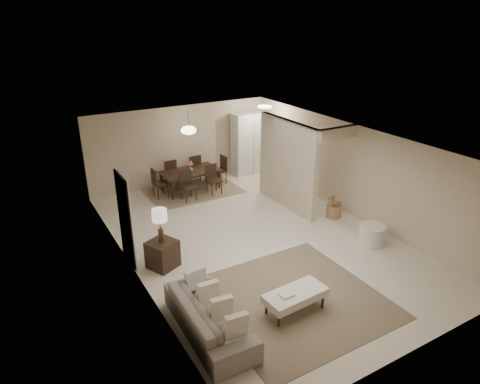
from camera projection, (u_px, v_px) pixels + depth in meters
floor at (255, 239)px, 10.52m from camera, size 9.00×9.00×0.00m
ceiling at (257, 141)px, 9.55m from camera, size 9.00×9.00×0.00m
back_wall at (181, 145)px, 13.62m from camera, size 6.00×0.00×6.00m
left_wall at (131, 221)px, 8.64m from camera, size 0.00×9.00×9.00m
right_wall at (351, 170)px, 11.42m from camera, size 0.00×9.00×9.00m
partition at (287, 165)px, 11.86m from camera, size 0.15×2.50×2.50m
doorway at (125, 220)px, 9.22m from camera, size 0.04×0.90×2.04m
pantry_cabinet at (250, 143)px, 14.51m from camera, size 1.20×0.55×2.10m
flush_light at (265, 107)px, 13.18m from camera, size 0.44×0.44×0.05m
living_rug at (293, 299)px, 8.31m from camera, size 3.20×3.20×0.01m
sofa at (209, 316)px, 7.34m from camera, size 2.25×0.94×0.65m
ottoman_bench at (295, 296)px, 7.84m from camera, size 1.23×0.62×0.43m
side_table at (163, 254)px, 9.26m from camera, size 0.74×0.74×0.61m
table_lamp at (160, 218)px, 8.93m from camera, size 0.32×0.32×0.76m
round_pouf at (372, 235)px, 10.20m from camera, size 0.62×0.62×0.48m
wicker_basket at (334, 211)px, 11.61m from camera, size 0.49×0.49×0.35m
dining_rug at (191, 190)px, 13.44m from camera, size 2.80×2.10×0.01m
dining_table at (191, 181)px, 13.32m from camera, size 1.84×1.10×0.63m
dining_chairs at (191, 176)px, 13.26m from camera, size 2.46×1.84×0.91m
vase at (190, 169)px, 13.17m from camera, size 0.18×0.18×0.14m
yellow_mat at (277, 187)px, 13.64m from camera, size 0.94×0.61×0.01m
pendant_light at (189, 130)px, 12.69m from camera, size 0.46×0.46×0.71m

